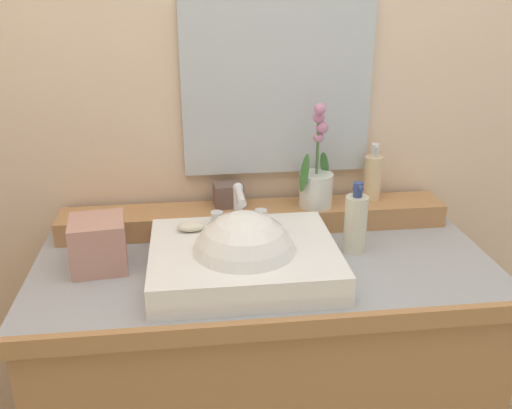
% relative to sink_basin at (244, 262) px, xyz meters
% --- Properties ---
extents(wall_back, '(2.86, 0.20, 2.54)m').
position_rel_sink_basin_xyz_m(wall_back, '(0.06, 0.45, 0.40)').
color(wall_back, beige).
rests_on(wall_back, ground).
extents(vanity_cabinet, '(1.16, 0.56, 0.84)m').
position_rel_sink_basin_xyz_m(vanity_cabinet, '(0.06, 0.07, -0.45)').
color(vanity_cabinet, '#AE7949').
rests_on(vanity_cabinet, ground).
extents(back_ledge, '(1.09, 0.13, 0.06)m').
position_rel_sink_basin_xyz_m(back_ledge, '(0.06, 0.27, -0.00)').
color(back_ledge, '#AE7949').
rests_on(back_ledge, vanity_cabinet).
extents(sink_basin, '(0.44, 0.37, 0.28)m').
position_rel_sink_basin_xyz_m(sink_basin, '(0.00, 0.00, 0.00)').
color(sink_basin, white).
rests_on(sink_basin, vanity_cabinet).
extents(soap_bar, '(0.07, 0.04, 0.02)m').
position_rel_sink_basin_xyz_m(soap_bar, '(-0.12, 0.11, 0.05)').
color(soap_bar, beige).
rests_on(soap_bar, sink_basin).
extents(potted_plant, '(0.11, 0.10, 0.30)m').
position_rel_sink_basin_xyz_m(potted_plant, '(0.23, 0.26, 0.11)').
color(potted_plant, silver).
rests_on(potted_plant, back_ledge).
extents(soap_dispenser, '(0.05, 0.05, 0.17)m').
position_rel_sink_basin_xyz_m(soap_dispenser, '(0.41, 0.29, 0.10)').
color(soap_dispenser, beige).
rests_on(soap_dispenser, back_ledge).
extents(trinket_box, '(0.09, 0.07, 0.07)m').
position_rel_sink_basin_xyz_m(trinket_box, '(-0.01, 0.29, 0.06)').
color(trinket_box, brown).
rests_on(trinket_box, back_ledge).
extents(lotion_bottle, '(0.06, 0.06, 0.19)m').
position_rel_sink_basin_xyz_m(lotion_bottle, '(0.30, 0.09, 0.05)').
color(lotion_bottle, beige).
rests_on(lotion_bottle, vanity_cabinet).
extents(tissue_box, '(0.14, 0.14, 0.13)m').
position_rel_sink_basin_xyz_m(tissue_box, '(-0.35, 0.08, 0.03)').
color(tissue_box, tan).
rests_on(tissue_box, vanity_cabinet).
extents(mirror, '(0.53, 0.02, 0.48)m').
position_rel_sink_basin_xyz_m(mirror, '(0.13, 0.34, 0.35)').
color(mirror, silver).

